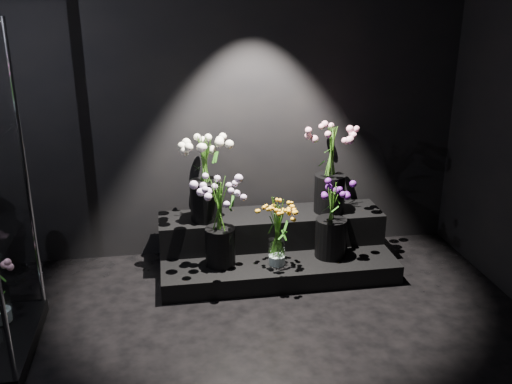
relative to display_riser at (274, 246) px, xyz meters
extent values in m
plane|color=black|center=(-0.34, 0.38, 1.23)|extent=(4.00, 0.00, 4.00)
cube|color=black|center=(0.00, -0.09, -0.09)|extent=(1.88, 0.84, 0.16)
cube|color=black|center=(0.00, 0.11, 0.11)|extent=(1.88, 0.42, 0.26)
cylinder|color=white|center=(-0.03, -0.31, 0.09)|extent=(0.14, 0.14, 0.22)
cylinder|color=black|center=(-0.47, -0.23, 0.14)|extent=(0.23, 0.23, 0.31)
cylinder|color=black|center=(0.42, -0.22, 0.14)|extent=(0.25, 0.25, 0.32)
cylinder|color=black|center=(-0.55, 0.08, 0.41)|extent=(0.26, 0.26, 0.33)
cylinder|color=black|center=(0.49, 0.09, 0.41)|extent=(0.25, 0.25, 0.32)
camera|label=1|loc=(-0.85, -4.25, 2.05)|focal=40.00mm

